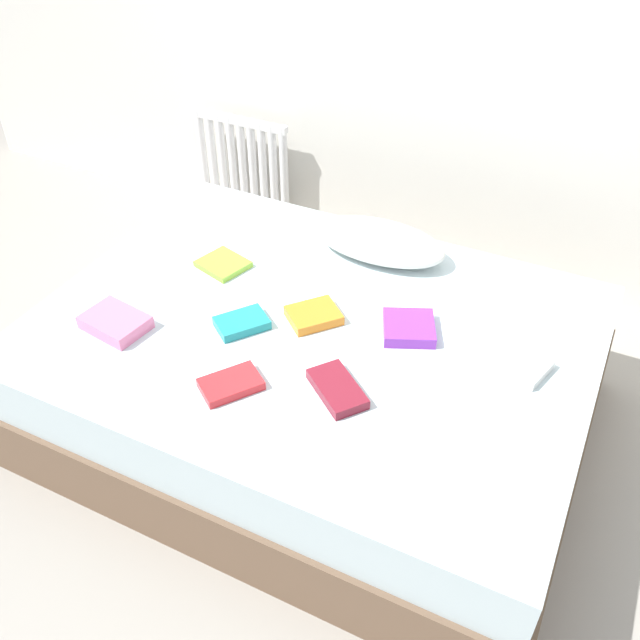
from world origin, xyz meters
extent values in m
plane|color=#9E998E|center=(0.00, 0.00, 0.00)|extent=(8.00, 8.00, 0.00)
cube|color=brown|center=(0.00, 0.00, 0.14)|extent=(2.00, 1.50, 0.28)
cube|color=silver|center=(0.00, 0.00, 0.39)|extent=(1.96, 1.46, 0.22)
cylinder|color=white|center=(-1.30, 1.20, 0.36)|extent=(0.04, 0.04, 0.55)
cylinder|color=white|center=(-1.23, 1.20, 0.36)|extent=(0.04, 0.04, 0.55)
cylinder|color=white|center=(-1.17, 1.20, 0.36)|extent=(0.04, 0.04, 0.55)
cylinder|color=white|center=(-1.10, 1.20, 0.36)|extent=(0.04, 0.04, 0.55)
cylinder|color=white|center=(-1.04, 1.20, 0.36)|extent=(0.04, 0.04, 0.55)
cylinder|color=white|center=(-0.97, 1.20, 0.36)|extent=(0.04, 0.04, 0.55)
cylinder|color=white|center=(-0.91, 1.20, 0.36)|extent=(0.04, 0.04, 0.55)
cylinder|color=white|center=(-0.85, 1.20, 0.36)|extent=(0.04, 0.04, 0.55)
cylinder|color=white|center=(-0.78, 1.20, 0.36)|extent=(0.04, 0.04, 0.55)
cube|color=white|center=(-1.04, 1.20, 0.61)|extent=(0.56, 0.04, 0.04)
cube|color=white|center=(-1.04, 1.20, 0.11)|extent=(0.56, 0.04, 0.04)
ellipsoid|color=white|center=(0.04, 0.52, 0.56)|extent=(0.56, 0.28, 0.13)
cube|color=purple|center=(0.32, 0.10, 0.52)|extent=(0.24, 0.24, 0.04)
cube|color=pink|center=(-0.63, -0.34, 0.52)|extent=(0.25, 0.19, 0.05)
cube|color=white|center=(0.71, 0.10, 0.52)|extent=(0.23, 0.20, 0.03)
cube|color=maroon|center=(0.23, -0.28, 0.52)|extent=(0.25, 0.23, 0.04)
cube|color=#8CC638|center=(-0.49, 0.16, 0.51)|extent=(0.22, 0.20, 0.02)
cube|color=teal|center=(-0.22, -0.13, 0.52)|extent=(0.21, 0.22, 0.03)
cube|color=red|center=(-0.09, -0.41, 0.52)|extent=(0.21, 0.23, 0.03)
cube|color=orange|center=(-0.01, 0.02, 0.52)|extent=(0.23, 0.23, 0.04)
camera|label=1|loc=(0.88, -1.73, 2.09)|focal=38.94mm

